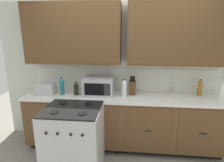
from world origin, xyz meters
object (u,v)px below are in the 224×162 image
Objects in this scene: microwave at (99,86)px; knife_block at (132,87)px; stove_range at (74,140)px; bottle_clear at (124,88)px; toaster at (46,89)px; bottle_teal at (62,86)px; bottle_dark at (76,88)px; paper_towel_roll at (224,92)px; bottle_amber at (200,88)px.

knife_block is at bearing 7.50° from microwave.
bottle_clear reaches higher than stove_range.
bottle_teal is at bearing 3.65° from toaster.
bottle_teal is (-0.60, -0.07, 0.00)m from microwave.
knife_block is at bearing 46.47° from bottle_clear.
bottle_teal is at bearing 120.79° from stove_range.
stove_range is 0.83m from bottle_dark.
paper_towel_roll reaches higher than stove_range.
microwave is 1.65× the size of bottle_clear.
bottle_amber is (2.50, 0.20, 0.04)m from toaster.
knife_block reaches higher than stove_range.
paper_towel_roll is at bearing -6.30° from knife_block.
stove_range is at bearing -110.31° from microwave.
knife_block is (0.79, 0.73, 0.57)m from stove_range.
bottle_amber is at bearing 4.93° from bottle_dark.
bottle_clear is at bearing 179.36° from paper_towel_roll.
paper_towel_roll reaches higher than bottle_dark.
toaster is 2.51m from bottle_amber.
bottle_dark is (-0.36, -0.06, -0.03)m from microwave.
microwave is 1.77× the size of bottle_amber.
paper_towel_roll is 0.96× the size of bottle_amber.
bottle_clear is (-0.13, -0.13, 0.03)m from knife_block.
bottle_amber is at bearing 4.56° from toaster.
bottle_clear is at bearing -171.75° from bottle_amber.
bottle_amber is at bearing 8.25° from bottle_clear.
paper_towel_roll is 1.16× the size of bottle_dark.
stove_range is 3.39× the size of toaster.
bottle_clear is at bearing 1.06° from toaster.
bottle_clear reaches higher than microwave.
bottle_amber is (1.88, 0.77, 0.58)m from stove_range.
bottle_amber reaches higher than paper_towel_roll.
paper_towel_roll is at bearing -0.23° from bottle_teal.
stove_range is at bearing -157.59° from bottle_amber.
stove_range is 3.28× the size of bottle_clear.
bottle_teal is (-2.51, 0.01, 0.01)m from paper_towel_roll.
bottle_teal reaches higher than microwave.
microwave is 1.65× the size of bottle_teal.
bottle_dark is (0.23, 0.01, -0.03)m from bottle_teal.
paper_towel_roll is at bearing 0.14° from toaster.
toaster is 1.29m from bottle_clear.
bottle_clear reaches higher than toaster.
paper_towel_roll is at bearing -34.38° from bottle_amber.
microwave is 2.15× the size of bottle_dark.
stove_range is 1.07m from bottle_clear.
knife_block is at bearing 7.00° from bottle_teal.
bottle_amber is 1.22m from bottle_clear.
paper_towel_roll is 0.89× the size of bottle_teal.
knife_block reaches higher than bottle_dark.
toaster is at bearing -176.35° from bottle_teal.
microwave is 0.87m from toaster.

